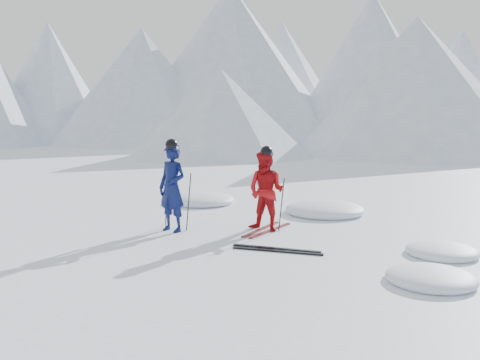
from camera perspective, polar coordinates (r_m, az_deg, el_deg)
The scene contains 12 objects.
ground at distance 9.98m, azimuth 7.36°, elevation -7.24°, with size 160.00×160.00×0.00m, color white.
skier_blue at distance 11.00m, azimuth -7.63°, elevation -0.89°, with size 0.69×0.45×1.90m, color #0B1345.
skier_red at distance 11.00m, azimuth 2.95°, elevation -1.25°, with size 0.85×0.66×1.74m, color #AD0D11.
pole_blue_left at distance 11.35m, azimuth -8.30°, elevation -2.27°, with size 0.02×0.02×1.26m, color black.
pole_blue_right at distance 11.09m, azimuth -5.78°, elevation -2.45°, with size 0.02×0.02×1.26m, color black.
pole_red_left at distance 11.40m, azimuth 2.22°, elevation -2.43°, with size 0.02×0.02×1.16m, color black.
pole_red_right at distance 11.04m, azimuth 4.68°, elevation -2.76°, with size 0.02×0.02×1.16m, color black.
ski_worn_left at distance 11.21m, azimuth 2.38°, elevation -5.53°, with size 0.09×1.70×0.03m, color black.
ski_worn_right at distance 11.10m, azimuth 3.47°, elevation -5.67°, with size 0.09×1.70×0.03m, color black.
ski_loose_a at distance 9.61m, azimuth 4.11°, elevation -7.68°, with size 0.09×1.70×0.03m, color black.
ski_loose_b at distance 9.43m, azimuth 4.22°, elevation -7.96°, with size 0.09×1.70×0.03m, color black.
snow_lumps at distance 12.64m, azimuth 5.57°, elevation -4.19°, with size 8.74×5.98×0.44m.
Camera 1 is at (3.96, -8.83, 2.45)m, focal length 38.00 mm.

